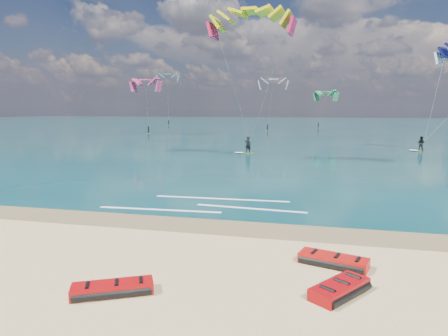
{
  "coord_description": "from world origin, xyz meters",
  "views": [
    {
      "loc": [
        5.71,
        -13.5,
        5.19
      ],
      "look_at": [
        0.68,
        8.0,
        1.84
      ],
      "focal_mm": 32.0,
      "sensor_mm": 36.0,
      "label": 1
    }
  ],
  "objects_px": {
    "kitesurfer_main": "(250,80)",
    "packed_kite_right": "(339,295)",
    "packed_kite_left": "(113,294)",
    "packed_kite_mid": "(333,265)"
  },
  "relations": [
    {
      "from": "packed_kite_left",
      "to": "packed_kite_right",
      "type": "bearing_deg",
      "value": -14.31
    },
    {
      "from": "packed_kite_mid",
      "to": "packed_kite_right",
      "type": "distance_m",
      "value": 2.15
    },
    {
      "from": "kitesurfer_main",
      "to": "packed_kite_left",
      "type": "bearing_deg",
      "value": -110.49
    },
    {
      "from": "packed_kite_left",
      "to": "packed_kite_right",
      "type": "distance_m",
      "value": 6.36
    },
    {
      "from": "packed_kite_mid",
      "to": "packed_kite_right",
      "type": "height_order",
      "value": "packed_kite_right"
    },
    {
      "from": "packed_kite_right",
      "to": "packed_kite_left",
      "type": "bearing_deg",
      "value": 138.59
    },
    {
      "from": "packed_kite_left",
      "to": "kitesurfer_main",
      "type": "relative_size",
      "value": 0.16
    },
    {
      "from": "kitesurfer_main",
      "to": "packed_kite_right",
      "type": "bearing_deg",
      "value": -98.67
    },
    {
      "from": "packed_kite_left",
      "to": "kitesurfer_main",
      "type": "height_order",
      "value": "kitesurfer_main"
    },
    {
      "from": "packed_kite_mid",
      "to": "kitesurfer_main",
      "type": "height_order",
      "value": "kitesurfer_main"
    }
  ]
}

